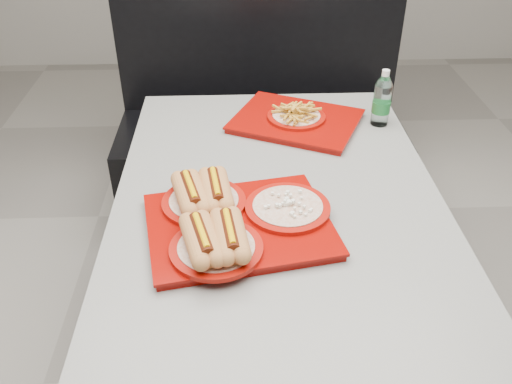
{
  "coord_description": "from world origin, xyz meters",
  "views": [
    {
      "loc": [
        -0.11,
        -1.2,
        1.6
      ],
      "look_at": [
        -0.07,
        -0.07,
        0.83
      ],
      "focal_mm": 38.0,
      "sensor_mm": 36.0,
      "label": 1
    }
  ],
  "objects_px": {
    "diner_table": "(278,248)",
    "water_bottle": "(382,101)",
    "booth_bench": "(260,128)",
    "tray_near": "(231,219)",
    "tray_far": "(296,118)"
  },
  "relations": [
    {
      "from": "diner_table",
      "to": "water_bottle",
      "type": "relative_size",
      "value": 7.38
    },
    {
      "from": "diner_table",
      "to": "booth_bench",
      "type": "distance_m",
      "value": 1.11
    },
    {
      "from": "tray_near",
      "to": "water_bottle",
      "type": "xyz_separation_m",
      "value": [
        0.5,
        0.57,
        0.05
      ]
    },
    {
      "from": "diner_table",
      "to": "water_bottle",
      "type": "height_order",
      "value": "water_bottle"
    },
    {
      "from": "booth_bench",
      "to": "tray_near",
      "type": "height_order",
      "value": "booth_bench"
    },
    {
      "from": "booth_bench",
      "to": "tray_near",
      "type": "xyz_separation_m",
      "value": [
        -0.13,
        -1.22,
        0.38
      ]
    },
    {
      "from": "diner_table",
      "to": "water_bottle",
      "type": "xyz_separation_m",
      "value": [
        0.37,
        0.44,
        0.25
      ]
    },
    {
      "from": "tray_far",
      "to": "booth_bench",
      "type": "bearing_deg",
      "value": 98.1
    },
    {
      "from": "diner_table",
      "to": "tray_near",
      "type": "relative_size",
      "value": 2.78
    },
    {
      "from": "diner_table",
      "to": "tray_near",
      "type": "xyz_separation_m",
      "value": [
        -0.13,
        -0.12,
        0.2
      ]
    },
    {
      "from": "diner_table",
      "to": "booth_bench",
      "type": "xyz_separation_m",
      "value": [
        0.0,
        1.09,
        -0.18
      ]
    },
    {
      "from": "booth_bench",
      "to": "water_bottle",
      "type": "relative_size",
      "value": 7.01
    },
    {
      "from": "booth_bench",
      "to": "tray_far",
      "type": "distance_m",
      "value": 0.75
    },
    {
      "from": "tray_near",
      "to": "water_bottle",
      "type": "relative_size",
      "value": 2.65
    },
    {
      "from": "water_bottle",
      "to": "tray_near",
      "type": "bearing_deg",
      "value": -131.72
    }
  ]
}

